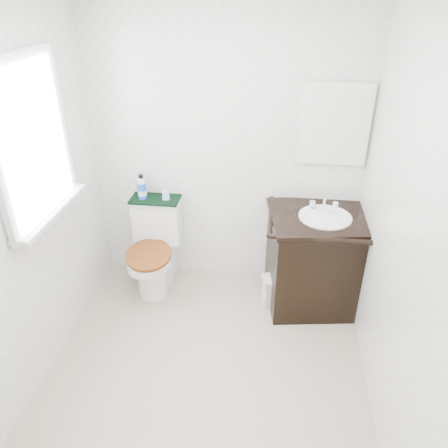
% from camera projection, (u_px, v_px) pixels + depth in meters
% --- Properties ---
extents(floor, '(2.40, 2.40, 0.00)m').
position_uv_depth(floor, '(205.00, 373.00, 3.04)').
color(floor, '#B1A88F').
rests_on(floor, ground).
extents(wall_back, '(2.40, 0.00, 2.40)m').
position_uv_depth(wall_back, '(226.00, 151.00, 3.49)').
color(wall_back, silver).
rests_on(wall_back, ground).
extents(wall_front, '(2.40, 0.00, 2.40)m').
position_uv_depth(wall_front, '(137.00, 403.00, 1.41)').
color(wall_front, silver).
rests_on(wall_front, ground).
extents(wall_left, '(0.00, 2.40, 2.40)m').
position_uv_depth(wall_left, '(17.00, 212.00, 2.57)').
color(wall_left, silver).
rests_on(wall_left, ground).
extents(wall_right, '(0.00, 2.40, 2.40)m').
position_uv_depth(wall_right, '(403.00, 236.00, 2.33)').
color(wall_right, silver).
rests_on(wall_right, ground).
extents(window, '(0.02, 0.70, 0.90)m').
position_uv_depth(window, '(30.00, 141.00, 2.61)').
color(window, white).
rests_on(window, wall_left).
extents(mirror, '(0.50, 0.02, 0.60)m').
position_uv_depth(mirror, '(334.00, 125.00, 3.25)').
color(mirror, silver).
rests_on(mirror, wall_back).
extents(toilet, '(0.44, 0.65, 0.78)m').
position_uv_depth(toilet, '(155.00, 251.00, 3.77)').
color(toilet, white).
rests_on(toilet, floor).
extents(vanity, '(0.85, 0.76, 0.92)m').
position_uv_depth(vanity, '(316.00, 258.00, 3.52)').
color(vanity, black).
rests_on(vanity, floor).
extents(trash_bin, '(0.23, 0.20, 0.28)m').
position_uv_depth(trash_bin, '(274.00, 291.00, 3.61)').
color(trash_bin, white).
rests_on(trash_bin, floor).
extents(towel, '(0.41, 0.22, 0.02)m').
position_uv_depth(towel, '(155.00, 199.00, 3.66)').
color(towel, black).
rests_on(towel, toilet).
extents(mouthwash_bottle, '(0.07, 0.07, 0.21)m').
position_uv_depth(mouthwash_bottle, '(142.00, 187.00, 3.61)').
color(mouthwash_bottle, blue).
rests_on(mouthwash_bottle, towel).
extents(cup, '(0.06, 0.06, 0.08)m').
position_uv_depth(cup, '(166.00, 195.00, 3.62)').
color(cup, '#9AD6FD').
rests_on(cup, towel).
extents(soap_bar, '(0.07, 0.05, 0.02)m').
position_uv_depth(soap_bar, '(314.00, 208.00, 3.42)').
color(soap_bar, '#166D5D').
rests_on(soap_bar, vanity).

